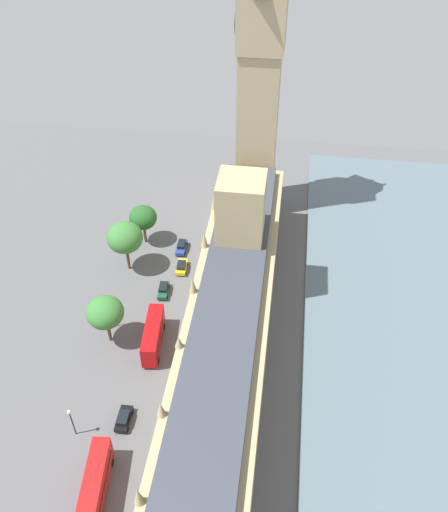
{
  "coord_description": "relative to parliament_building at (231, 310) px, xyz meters",
  "views": [
    {
      "loc": [
        -9.0,
        58.67,
        72.11
      ],
      "look_at": [
        1.0,
        -14.56,
        7.34
      ],
      "focal_mm": 37.91,
      "sensor_mm": 36.0,
      "label": 1
    }
  ],
  "objects": [
    {
      "name": "ground_plane",
      "position": [
        1.99,
        1.42,
        -7.35
      ],
      "size": [
        143.79,
        143.79,
        0.0
      ],
      "primitive_type": "plane",
      "color": "#565659"
    },
    {
      "name": "car_blue_leading",
      "position": [
        12.98,
        -22.16,
        -6.46
      ],
      "size": [
        1.93,
        4.67,
        1.74
      ],
      "rotation": [
        0.0,
        0.0,
        0.02
      ],
      "color": "navy",
      "rests_on": "ground"
    },
    {
      "name": "car_black_opposite_hall",
      "position": [
        13.82,
        18.06,
        -6.46
      ],
      "size": [
        2.02,
        4.35,
        1.74
      ],
      "rotation": [
        0.0,
        0.0,
        3.16
      ],
      "color": "black",
      "rests_on": "ground"
    },
    {
      "name": "double_decker_bus_far_end",
      "position": [
        14.39,
        28.66,
        -4.72
      ],
      "size": [
        3.68,
        10.71,
        4.75
      ],
      "rotation": [
        0.0,
        0.0,
        0.11
      ],
      "color": "red",
      "rests_on": "ground"
    },
    {
      "name": "plane_tree_by_river_gate",
      "position": [
        20.93,
        -23.78,
        -1.1
      ],
      "size": [
        5.62,
        5.62,
        8.67
      ],
      "color": "brown",
      "rests_on": "ground"
    },
    {
      "name": "clock_tower",
      "position": [
        -0.18,
        -40.19,
        23.13
      ],
      "size": [
        8.99,
        8.99,
        58.89
      ],
      "color": "tan",
      "rests_on": "ground"
    },
    {
      "name": "car_dark_green_kerbside",
      "position": [
        13.93,
        -9.45,
        -6.47
      ],
      "size": [
        2.1,
        4.52,
        1.74
      ],
      "rotation": [
        0.0,
        0.0,
        0.08
      ],
      "color": "#19472D",
      "rests_on": "ground"
    },
    {
      "name": "street_lamp_slot_11",
      "position": [
        20.34,
        20.88,
        -3.18
      ],
      "size": [
        0.56,
        0.56,
        5.93
      ],
      "color": "black",
      "rests_on": "ground"
    },
    {
      "name": "pedestrian_trailing",
      "position": [
        8.47,
        -26.47,
        -6.59
      ],
      "size": [
        0.54,
        0.64,
        1.7
      ],
      "rotation": [
        0.0,
        0.0,
        0.15
      ],
      "color": "black",
      "rests_on": "ground"
    },
    {
      "name": "plane_tree_near_tower",
      "position": [
        20.49,
        2.86,
        -0.53
      ],
      "size": [
        6.21,
        6.21,
        9.49
      ],
      "color": "brown",
      "rests_on": "ground"
    },
    {
      "name": "street_lamp_slot_10",
      "position": [
        21.22,
        0.01,
        -2.55
      ],
      "size": [
        0.56,
        0.56,
        6.98
      ],
      "color": "black",
      "rests_on": "ground"
    },
    {
      "name": "car_yellow_cab_corner",
      "position": [
        11.79,
        -16.18,
        -6.47
      ],
      "size": [
        2.16,
        4.33,
        1.74
      ],
      "rotation": [
        0.0,
        0.0,
        3.2
      ],
      "color": "gold",
      "rests_on": "ground"
    },
    {
      "name": "parliament_building",
      "position": [
        0.0,
        0.0,
        0.0
      ],
      "size": [
        12.8,
        73.79,
        24.99
      ],
      "color": "tan",
      "rests_on": "ground"
    },
    {
      "name": "river_thames",
      "position": [
        -32.72,
        1.42,
        -7.23
      ],
      "size": [
        40.66,
        129.41,
        0.25
      ],
      "primitive_type": "cube",
      "color": "slate",
      "rests_on": "ground"
    },
    {
      "name": "plane_tree_midblock",
      "position": [
        22.14,
        -15.33,
        0.41
      ],
      "size": [
        6.83,
        6.83,
        10.7
      ],
      "color": "brown",
      "rests_on": "ground"
    },
    {
      "name": "double_decker_bus_under_trees",
      "position": [
        12.77,
        3.06,
        -4.72
      ],
      "size": [
        3.46,
        10.68,
        4.75
      ],
      "rotation": [
        0.0,
        0.0,
        3.23
      ],
      "color": "#B20C0F",
      "rests_on": "ground"
    }
  ]
}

